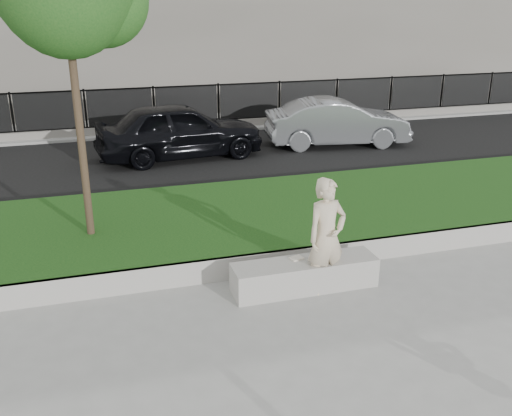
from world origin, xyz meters
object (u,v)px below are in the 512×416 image
object	(u,v)px
stone_bench	(305,275)
car_silver	(337,122)
man	(326,236)
book	(296,258)
car_dark	(180,130)

from	to	relation	value
stone_bench	car_silver	size ratio (longest dim) A/B	0.53
stone_bench	man	distance (m)	0.75
book	car_silver	distance (m)	9.32
man	book	world-z (taller)	man
man	car_silver	world-z (taller)	man
stone_bench	car_dark	xyz separation A→B (m)	(-0.59, 8.27, 0.60)
stone_bench	car_dark	bearing A→B (deg)	94.06
man	book	size ratio (longest dim) A/B	8.86
car_silver	man	bearing A→B (deg)	163.12
man	car_dark	size ratio (longest dim) A/B	0.40
stone_bench	car_silver	distance (m)	9.40
book	car_dark	xyz separation A→B (m)	(-0.49, 8.14, 0.35)
stone_bench	car_silver	bearing A→B (deg)	62.79
car_dark	car_silver	world-z (taller)	car_dark
book	car_dark	bearing A→B (deg)	77.87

